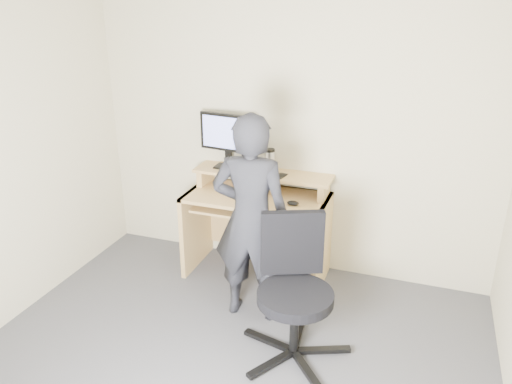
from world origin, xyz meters
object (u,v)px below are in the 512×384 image
Objects in this scene: person at (251,220)px; monitor at (227,136)px; desk at (260,214)px; office_chair at (294,284)px.

monitor is at bearing -61.43° from person.
monitor is (-0.33, 0.08, 0.65)m from desk.
office_chair is 0.61× the size of person.
person reaches higher than monitor.
person reaches higher than office_chair.
desk is 0.71m from person.
office_chair reaches higher than desk.
person reaches higher than desk.
desk is at bearing 98.34° from office_chair.
person is at bearing 120.21° from office_chair.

